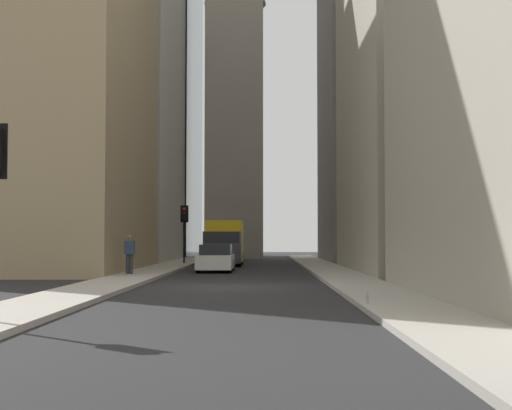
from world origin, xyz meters
TOP-DOWN VIEW (x-y plane):
  - ground_plane at (0.00, 0.00)m, footprint 135.00×135.00m
  - sidewalk_right at (0.00, 4.50)m, footprint 90.00×2.20m
  - sidewalk_left at (0.00, -4.50)m, footprint 90.00×2.20m
  - building_left_far at (28.45, -10.60)m, footprint 13.54×10.50m
  - building_left_midfar at (11.10, -10.60)m, footprint 16.38×10.00m
  - building_right_midfar at (11.96, 10.59)m, footprint 14.90×10.50m
  - building_right_far at (29.03, 10.60)m, footprint 16.39×10.00m
  - church_spire at (37.81, 1.42)m, footprint 5.44×5.44m
  - delivery_truck at (20.41, 1.40)m, footprint 6.46×2.25m
  - sedan_white at (11.81, 1.40)m, footprint 4.30×1.78m
  - traffic_light_midblock at (21.35, 4.07)m, footprint 0.43×0.52m
  - pedestrian at (6.62, 4.92)m, footprint 0.26×0.44m
  - discarded_bottle at (-8.17, -3.60)m, footprint 0.07×0.07m

SIDE VIEW (x-z plane):
  - ground_plane at x=0.00m, z-range 0.00..0.00m
  - sidewalk_right at x=0.00m, z-range 0.00..0.14m
  - sidewalk_left at x=0.00m, z-range 0.00..0.14m
  - discarded_bottle at x=-8.17m, z-range 0.11..0.38m
  - sedan_white at x=11.81m, z-range -0.04..1.37m
  - pedestrian at x=6.62m, z-range 0.22..1.97m
  - delivery_truck at x=20.41m, z-range 0.04..2.88m
  - traffic_light_midblock at x=21.35m, z-range 1.01..4.75m
  - building_left_midfar at x=11.10m, z-range 0.00..22.64m
  - building_right_midfar at x=11.96m, z-range 0.01..22.88m
  - building_right_far at x=29.03m, z-range 0.00..26.56m
  - building_left_far at x=28.45m, z-range 0.01..31.99m
  - church_spire at x=37.81m, z-range 0.79..35.84m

